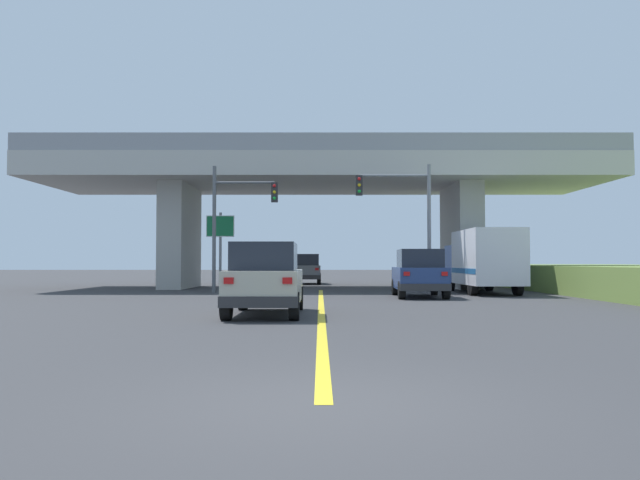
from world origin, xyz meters
name	(u,v)px	position (x,y,z in m)	size (l,w,h in m)	color
ground	(322,288)	(0.00, 28.68, 0.00)	(160.00, 160.00, 0.00)	#353538
overpass_bridge	(322,186)	(0.00, 28.68, 5.89)	(31.72, 9.12, 8.06)	#B7B5AD
lane_divider_stripe	(322,309)	(0.00, 12.91, 0.00)	(0.20, 25.82, 0.01)	yellow
suv_lead	(267,279)	(-1.56, 10.73, 1.01)	(1.99, 4.53, 2.02)	#B7B29E
suv_crossing	(420,273)	(4.16, 19.35, 1.01)	(2.16, 4.35, 2.02)	navy
box_truck	(484,260)	(7.74, 22.56, 1.58)	(2.33, 6.78, 2.98)	navy
sedan_oncoming	(308,269)	(-0.94, 35.08, 1.01)	(1.91, 4.37, 2.02)	slate
traffic_signal_nearside	(406,209)	(4.05, 22.66, 4.01)	(3.61, 0.36, 6.17)	slate
traffic_signal_farside	(236,213)	(-4.20, 23.13, 3.87)	(3.19, 0.36, 6.17)	#56595E
highway_sign	(221,234)	(-5.34, 25.83, 2.99)	(1.49, 0.17, 4.12)	slate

